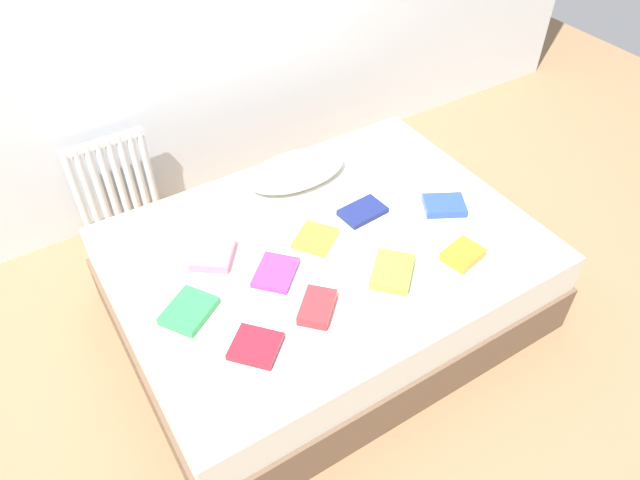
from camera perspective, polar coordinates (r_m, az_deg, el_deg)
name	(u,v)px	position (r m, az deg, el deg)	size (l,w,h in m)	color
ground_plane	(325,310)	(3.19, 0.48, -6.80)	(8.00, 8.00, 0.00)	#93704C
bed	(325,279)	(3.00, 0.51, -3.79)	(2.00, 1.50, 0.50)	brown
radiator	(114,181)	(3.61, -19.33, 5.41)	(0.46, 0.04, 0.56)	white
pillow	(296,170)	(3.19, -2.29, 6.77)	(0.57, 0.32, 0.10)	white
textbook_red	(317,307)	(2.52, -0.27, -6.52)	(0.20, 0.13, 0.05)	red
textbook_yellow	(316,238)	(2.83, -0.42, 0.17)	(0.20, 0.18, 0.02)	yellow
textbook_blue	(444,205)	(3.07, 11.93, 3.30)	(0.20, 0.16, 0.04)	#2847B7
textbook_orange	(463,255)	(2.81, 13.65, -1.38)	(0.18, 0.14, 0.05)	orange
textbook_pink	(213,254)	(2.78, -10.34, -1.38)	(0.20, 0.18, 0.04)	pink
textbook_navy	(363,211)	(2.98, 4.15, 2.77)	(0.22, 0.15, 0.03)	navy
textbook_lime	(392,272)	(2.68, 7.02, -3.05)	(0.22, 0.17, 0.05)	#8CC638
textbook_purple	(276,272)	(2.68, -4.31, -3.15)	(0.21, 0.17, 0.03)	purple
textbook_maroon	(256,346)	(2.42, -6.24, -10.18)	(0.19, 0.17, 0.03)	maroon
textbook_green	(189,311)	(2.57, -12.57, -6.70)	(0.22, 0.17, 0.04)	green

